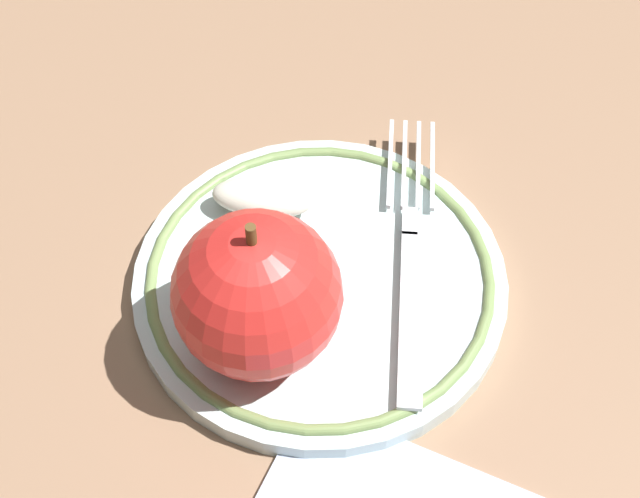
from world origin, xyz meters
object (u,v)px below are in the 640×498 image
plate (320,280)px  fork (409,258)px  apple_slice_front (263,197)px  apple_red_whole (257,295)px

plate → fork: (0.04, -0.02, 0.01)m
fork → plate: bearing=104.2°
plate → apple_slice_front: size_ratio=3.53×
apple_red_whole → apple_slice_front: bearing=50.9°
apple_slice_front → fork: (0.04, -0.08, -0.01)m
apple_slice_front → plate: bearing=133.1°
apple_red_whole → apple_slice_front: apple_red_whole is taller
apple_red_whole → fork: bearing=-7.7°
plate → apple_slice_front: (0.00, 0.05, 0.02)m
apple_red_whole → apple_slice_front: size_ratio=1.61×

